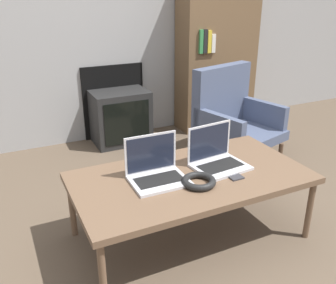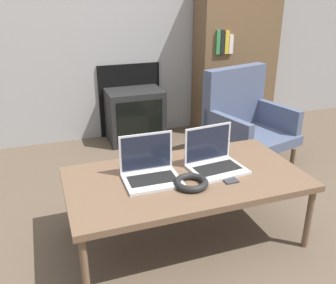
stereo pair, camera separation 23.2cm
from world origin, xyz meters
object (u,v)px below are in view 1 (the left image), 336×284
(laptop_left, at_px, (156,170))
(phone, at_px, (233,175))
(armchair, at_px, (232,115))
(laptop_right, at_px, (216,157))
(headphones, at_px, (199,181))
(tv, at_px, (121,117))

(laptop_left, height_order, phone, laptop_left)
(laptop_left, distance_m, armchair, 1.32)
(phone, xyz_separation_m, armchair, (0.65, 0.95, -0.03))
(laptop_right, distance_m, armchair, 1.04)
(laptop_right, height_order, headphones, laptop_right)
(laptop_right, height_order, phone, laptop_right)
(laptop_left, height_order, tv, laptop_left)
(headphones, distance_m, phone, 0.22)
(armchair, bearing_deg, tv, 120.02)
(laptop_right, relative_size, armchair, 0.42)
(laptop_left, bearing_deg, tv, 79.40)
(headphones, relative_size, tv, 0.36)
(laptop_left, height_order, headphones, laptop_left)
(headphones, xyz_separation_m, phone, (0.22, 0.01, -0.01))
(laptop_left, xyz_separation_m, headphones, (0.18, -0.16, -0.03))
(laptop_right, height_order, armchair, armchair)
(headphones, height_order, phone, headphones)
(laptop_left, relative_size, phone, 2.45)
(laptop_right, distance_m, phone, 0.16)
(tv, bearing_deg, headphones, -94.60)
(laptop_left, bearing_deg, armchair, 38.03)
(phone, height_order, armchair, armchair)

